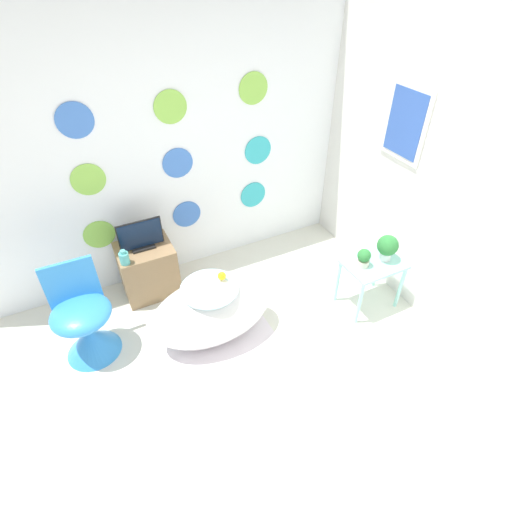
{
  "coord_description": "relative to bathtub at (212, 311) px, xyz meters",
  "views": [
    {
      "loc": [
        -0.85,
        -1.08,
        2.71
      ],
      "look_at": [
        0.21,
        1.05,
        0.81
      ],
      "focal_mm": 28.0,
      "sensor_mm": 36.0,
      "label": 1
    }
  ],
  "objects": [
    {
      "name": "wall_right",
      "position": [
        1.81,
        -0.05,
        1.02
      ],
      "size": [
        0.06,
        3.19,
        2.6
      ],
      "color": "silver",
      "rests_on": "ground_plane"
    },
    {
      "name": "side_table",
      "position": [
        1.42,
        -0.29,
        0.13
      ],
      "size": [
        0.51,
        0.37,
        0.49
      ],
      "color": "#99E0D8",
      "rests_on": "ground_plane"
    },
    {
      "name": "tv",
      "position": [
        -0.33,
        0.8,
        0.36
      ],
      "size": [
        0.39,
        0.12,
        0.28
      ],
      "color": "black",
      "rests_on": "tv_cabinet"
    },
    {
      "name": "potted_plant_right",
      "position": [
        1.54,
        -0.29,
        0.35
      ],
      "size": [
        0.18,
        0.18,
        0.24
      ],
      "color": "white",
      "rests_on": "side_table"
    },
    {
      "name": "potted_plant_left",
      "position": [
        1.3,
        -0.27,
        0.29
      ],
      "size": [
        0.12,
        0.12,
        0.17
      ],
      "color": "beige",
      "rests_on": "side_table"
    },
    {
      "name": "rug",
      "position": [
        0.01,
        -0.17,
        -0.28
      ],
      "size": [
        0.93,
        0.76,
        0.01
      ],
      "color": "silver",
      "rests_on": "ground_plane"
    },
    {
      "name": "vase",
      "position": [
        -0.52,
        0.64,
        0.29
      ],
      "size": [
        0.08,
        0.08,
        0.14
      ],
      "color": "#51B2AD",
      "rests_on": "tv_cabinet"
    },
    {
      "name": "rubber_duck",
      "position": [
        0.12,
        0.03,
        0.32
      ],
      "size": [
        0.07,
        0.07,
        0.08
      ],
      "color": "yellow",
      "rests_on": "bathtub"
    },
    {
      "name": "chair",
      "position": [
        -0.96,
        0.29,
        -0.0
      ],
      "size": [
        0.46,
        0.46,
        0.81
      ],
      "color": "#338CE0",
      "rests_on": "ground_plane"
    },
    {
      "name": "wall_back_dotted",
      "position": [
        0.15,
        1.06,
        1.02
      ],
      "size": [
        4.29,
        0.05,
        2.6
      ],
      "color": "white",
      "rests_on": "ground_plane"
    },
    {
      "name": "tv_cabinet",
      "position": [
        -0.33,
        0.79,
        -0.02
      ],
      "size": [
        0.5,
        0.42,
        0.51
      ],
      "color": "#8E704C",
      "rests_on": "ground_plane"
    },
    {
      "name": "bathtub",
      "position": [
        0.0,
        0.0,
        0.0
      ],
      "size": [
        1.02,
        0.57,
        0.56
      ],
      "color": "white",
      "rests_on": "ground_plane"
    },
    {
      "name": "ground_plane",
      "position": [
        0.15,
        -1.15,
        -0.28
      ],
      "size": [
        12.0,
        12.0,
        0.0
      ],
      "primitive_type": "plane",
      "color": "silver"
    }
  ]
}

